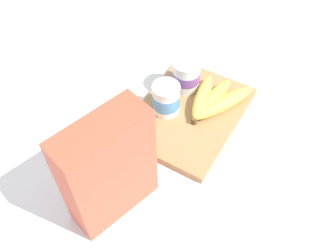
% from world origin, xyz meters
% --- Properties ---
extents(ground_plane, '(2.40, 2.40, 0.00)m').
position_xyz_m(ground_plane, '(0.00, 0.00, 0.00)').
color(ground_plane, white).
extents(cutting_board, '(0.32, 0.24, 0.02)m').
position_xyz_m(cutting_board, '(0.00, 0.00, 0.01)').
color(cutting_board, '#A37A4C').
rests_on(cutting_board, ground_plane).
extents(cereal_box, '(0.19, 0.12, 0.26)m').
position_xyz_m(cereal_box, '(-0.29, 0.02, 0.13)').
color(cereal_box, '#D85138').
rests_on(cereal_box, ground_plane).
extents(yogurt_cup_front, '(0.07, 0.07, 0.08)m').
position_xyz_m(yogurt_cup_front, '(-0.02, 0.05, 0.06)').
color(yogurt_cup_front, white).
rests_on(yogurt_cup_front, cutting_board).
extents(yogurt_cup_back, '(0.08, 0.08, 0.09)m').
position_xyz_m(yogurt_cup_back, '(0.07, 0.05, 0.06)').
color(yogurt_cup_back, white).
rests_on(yogurt_cup_back, cutting_board).
extents(banana_bunch, '(0.18, 0.15, 0.04)m').
position_xyz_m(banana_bunch, '(0.05, -0.04, 0.04)').
color(banana_bunch, '#F1CB4E').
rests_on(banana_bunch, cutting_board).
extents(spoon, '(0.13, 0.05, 0.01)m').
position_xyz_m(spoon, '(0.18, 0.02, 0.01)').
color(spoon, silver).
rests_on(spoon, ground_plane).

